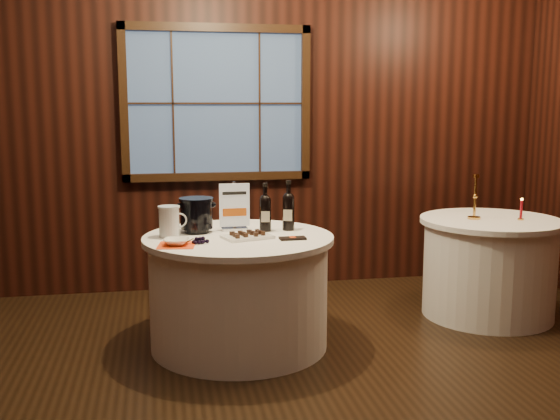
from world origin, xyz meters
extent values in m
plane|color=black|center=(0.00, 0.00, 0.00)|extent=(6.00, 6.00, 0.00)
cube|color=black|center=(0.00, 2.50, 1.50)|extent=(6.00, 0.02, 3.00)
cube|color=#3A517A|center=(0.00, 2.47, 1.65)|extent=(1.50, 0.01, 1.20)
cylinder|color=white|center=(0.00, 1.00, 0.36)|extent=(1.20, 1.20, 0.73)
cylinder|color=white|center=(0.00, 1.00, 0.75)|extent=(1.28, 1.28, 0.04)
cylinder|color=white|center=(2.00, 1.30, 0.36)|extent=(1.00, 1.00, 0.73)
cylinder|color=white|center=(2.00, 1.30, 0.75)|extent=(1.08, 1.08, 0.04)
cube|color=silver|center=(0.00, 1.20, 0.78)|extent=(0.18, 0.10, 0.02)
cube|color=silver|center=(0.00, 1.20, 0.95)|extent=(0.02, 0.02, 0.32)
cube|color=silver|center=(0.00, 1.19, 0.95)|extent=(0.21, 0.01, 0.30)
cylinder|color=black|center=(0.20, 1.13, 0.88)|extent=(0.08, 0.08, 0.22)
sphere|color=black|center=(0.20, 1.13, 0.99)|extent=(0.08, 0.08, 0.08)
cylinder|color=black|center=(0.20, 1.13, 1.05)|extent=(0.03, 0.03, 0.10)
cylinder|color=black|center=(0.20, 1.13, 1.09)|extent=(0.03, 0.03, 0.02)
cube|color=beige|center=(0.20, 1.08, 0.88)|extent=(0.06, 0.01, 0.08)
cylinder|color=black|center=(0.37, 1.13, 0.88)|extent=(0.08, 0.08, 0.22)
sphere|color=black|center=(0.37, 1.13, 0.99)|extent=(0.08, 0.08, 0.08)
cylinder|color=black|center=(0.37, 1.13, 1.06)|extent=(0.03, 0.03, 0.10)
cylinder|color=black|center=(0.37, 1.13, 1.11)|extent=(0.04, 0.04, 0.02)
cube|color=beige|center=(0.37, 1.09, 0.88)|extent=(0.06, 0.02, 0.08)
cylinder|color=black|center=(-0.27, 1.17, 0.78)|extent=(0.17, 0.17, 0.03)
cylinder|color=black|center=(-0.27, 1.17, 0.89)|extent=(0.22, 0.22, 0.19)
cylinder|color=black|center=(-0.27, 1.17, 1.00)|extent=(0.24, 0.24, 0.02)
cube|color=white|center=(0.05, 0.90, 0.78)|extent=(0.36, 0.29, 0.02)
cube|color=black|center=(0.33, 0.81, 0.78)|extent=(0.17, 0.09, 0.01)
cylinder|color=#3B2D15|center=(-0.34, 0.79, 0.79)|extent=(0.07, 0.02, 0.03)
cylinder|color=silver|center=(-0.45, 1.04, 0.87)|extent=(0.13, 0.13, 0.20)
cylinder|color=silver|center=(-0.45, 1.04, 0.97)|extent=(0.15, 0.15, 0.01)
torus|color=silver|center=(-0.39, 1.04, 0.88)|extent=(0.10, 0.02, 0.10)
cube|color=#F64514|center=(-0.42, 0.76, 0.77)|extent=(0.26, 0.26, 0.00)
imported|color=white|center=(-0.42, 0.76, 0.79)|extent=(0.18, 0.18, 0.04)
cylinder|color=gold|center=(1.86, 1.31, 0.78)|extent=(0.10, 0.10, 0.02)
cylinder|color=gold|center=(1.86, 1.31, 0.94)|extent=(0.02, 0.02, 0.30)
cylinder|color=gold|center=(1.86, 1.31, 1.10)|extent=(0.05, 0.05, 0.03)
cylinder|color=gold|center=(2.19, 1.20, 0.78)|extent=(0.05, 0.05, 0.01)
cylinder|color=maroon|center=(2.19, 1.20, 0.85)|extent=(0.02, 0.02, 0.14)
sphere|color=#FFB23F|center=(2.19, 1.20, 0.93)|extent=(0.02, 0.02, 0.02)
camera|label=1|loc=(-0.52, -3.28, 1.64)|focal=42.00mm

